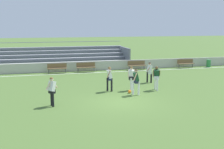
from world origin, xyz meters
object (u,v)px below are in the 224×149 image
Objects in this scene: trash_bin at (209,63)px; player_dark_pressing_high at (156,76)px; player_white_deep_cover at (110,77)px; bench_centre_sideline at (186,63)px; player_white_wide_left at (149,71)px; bench_near_wall_gap at (86,66)px; soccer_ball at (130,92)px; player_white_dropping_back at (131,76)px; bench_near_bin at (57,67)px; player_white_challenging at (52,89)px; bleacher_stand at (50,58)px; bench_far_right at (137,64)px; player_dark_trailing_run at (136,79)px.

trash_bin is 12.65m from player_dark_pressing_high.
bench_centre_sideline is at bearing 38.24° from player_white_deep_cover.
player_white_wide_left is at bearing 28.14° from player_white_deep_cover.
bench_near_wall_gap is 8.98m from soccer_ball.
trash_bin is 0.47× the size of player_dark_pressing_high.
player_dark_pressing_high is (1.73, -0.34, 0.00)m from player_white_dropping_back.
player_dark_pressing_high reaches higher than trash_bin.
bench_near_bin is (-2.73, 0.00, 0.00)m from bench_near_wall_gap.
player_white_challenging is at bearing -148.02° from trash_bin.
player_white_wide_left is (7.41, -9.54, -0.11)m from bleacher_stand.
player_dark_pressing_high reaches higher than bench_near_wall_gap.
bench_near_bin is at bearing 127.29° from player_dark_pressing_high.
bleacher_stand is 9.83× the size of player_dark_pressing_high.
bench_far_right reaches higher than soccer_ball.
player_white_wide_left is 0.97× the size of player_dark_pressing_high.
player_dark_trailing_run is 1.08m from soccer_ball.
player_white_dropping_back is 1.20m from soccer_ball.
bench_centre_sideline is at bearing 177.09° from trash_bin.
bench_near_wall_gap is 2.29× the size of trash_bin.
player_dark_trailing_run is at bearing -68.09° from bleacher_stand.
player_dark_pressing_high is at bearing -99.70° from bench_far_right.
bench_near_bin is 1.07× the size of player_dark_pressing_high.
bench_near_bin is 10.60m from player_dark_pressing_high.
bleacher_stand is 75.06× the size of soccer_ball.
player_white_challenging is at bearing -94.12° from bench_near_bin.
soccer_ball is (1.61, -8.82, -0.44)m from bench_near_wall_gap.
player_white_dropping_back is (-2.16, -2.07, 0.04)m from player_white_wide_left.
player_white_challenging is at bearing -149.06° from player_white_wide_left.
bench_centre_sideline and bench_far_right have the same top height.
trash_bin is (16.52, -3.66, -0.68)m from bleacher_stand.
bench_near_bin is (-13.29, 0.00, 0.00)m from bench_centre_sideline.
player_white_wide_left is at bearing 30.94° from player_white_challenging.
soccer_ball is at bearing -143.21° from trash_bin.
player_white_deep_cover reaches higher than bench_near_wall_gap.
bench_centre_sideline is at bearing 0.00° from bench_far_right.
bench_centre_sideline is 2.67m from trash_bin.
bench_near_wall_gap is at bearing 113.64° from player_dark_pressing_high.
bench_near_wall_gap is 7.30m from player_white_wide_left.
trash_bin is at bearing -0.49° from bench_near_bin.
player_white_wide_left is at bearing -55.59° from bench_near_wall_gap.
player_white_wide_left reaches higher than bench_near_wall_gap.
player_white_dropping_back is (4.69, -8.08, 0.45)m from bench_near_bin.
player_dark_trailing_run is at bearing -93.73° from player_white_dropping_back.
player_white_dropping_back is 7.62× the size of soccer_ball.
player_white_dropping_back reaches higher than player_white_wide_left.
bleacher_stand is at bearing 133.02° from bench_near_wall_gap.
player_white_deep_cover is (0.43, -7.99, 0.47)m from bench_near_wall_gap.
soccer_ball is (-3.52, -8.82, -0.44)m from bench_far_right.
player_dark_trailing_run is (4.61, -9.33, 0.48)m from bench_near_bin.
soccer_ball is at bearing -131.76° from player_white_wide_left.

